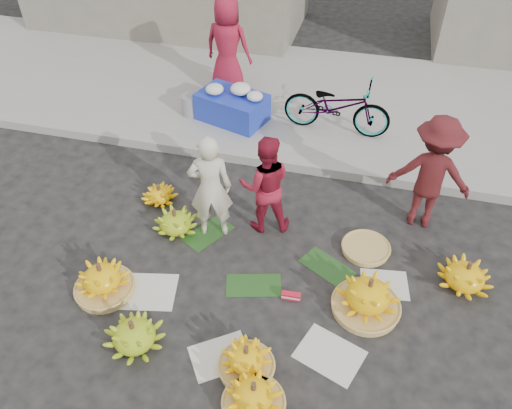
% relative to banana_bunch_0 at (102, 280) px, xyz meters
% --- Properties ---
extents(ground, '(80.00, 80.00, 0.00)m').
position_rel_banana_bunch_0_xyz_m(ground, '(1.76, 0.71, -0.20)').
color(ground, black).
rests_on(ground, ground).
extents(curb, '(40.00, 0.25, 0.15)m').
position_rel_banana_bunch_0_xyz_m(curb, '(1.76, 2.91, -0.12)').
color(curb, gray).
rests_on(curb, ground).
extents(sidewalk, '(40.00, 4.00, 0.12)m').
position_rel_banana_bunch_0_xyz_m(sidewalk, '(1.76, 5.01, -0.14)').
color(sidewalk, gray).
rests_on(sidewalk, ground).
extents(newspaper_scatter, '(3.20, 1.80, 0.00)m').
position_rel_banana_bunch_0_xyz_m(newspaper_scatter, '(1.76, -0.09, -0.20)').
color(newspaper_scatter, silver).
rests_on(newspaper_scatter, ground).
extents(banana_leaves, '(2.00, 1.00, 0.00)m').
position_rel_banana_bunch_0_xyz_m(banana_leaves, '(1.66, 0.91, -0.19)').
color(banana_leaves, '#194216').
rests_on(banana_leaves, ground).
extents(banana_bunch_0, '(0.68, 0.68, 0.46)m').
position_rel_banana_bunch_0_xyz_m(banana_bunch_0, '(0.00, 0.00, 0.00)').
color(banana_bunch_0, '#B28D4A').
rests_on(banana_bunch_0, ground).
extents(banana_bunch_1, '(0.73, 0.73, 0.39)m').
position_rel_banana_bunch_0_xyz_m(banana_bunch_1, '(0.65, -0.57, -0.03)').
color(banana_bunch_1, '#7EA717').
rests_on(banana_bunch_1, ground).
extents(banana_bunch_2, '(0.66, 0.66, 0.42)m').
position_rel_banana_bunch_0_xyz_m(banana_bunch_2, '(2.03, -0.93, -0.02)').
color(banana_bunch_2, '#B28D4A').
rests_on(banana_bunch_2, ground).
extents(banana_bunch_3, '(0.56, 0.56, 0.40)m').
position_rel_banana_bunch_0_xyz_m(banana_bunch_3, '(1.86, -0.57, -0.03)').
color(banana_bunch_3, '#B28D4A').
rests_on(banana_bunch_3, ground).
extents(banana_bunch_4, '(0.78, 0.78, 0.50)m').
position_rel_banana_bunch_0_xyz_m(banana_bunch_4, '(2.96, 0.49, 0.02)').
color(banana_bunch_4, '#B28D4A').
rests_on(banana_bunch_4, ground).
extents(banana_bunch_5, '(0.74, 0.74, 0.39)m').
position_rel_banana_bunch_0_xyz_m(banana_bunch_5, '(4.04, 1.12, -0.03)').
color(banana_bunch_5, yellow).
rests_on(banana_bunch_5, ground).
extents(banana_bunch_6, '(0.68, 0.68, 0.36)m').
position_rel_banana_bunch_0_xyz_m(banana_bunch_6, '(0.43, 1.16, -0.04)').
color(banana_bunch_6, '#7EA717').
rests_on(banana_bunch_6, ground).
extents(banana_bunch_7, '(0.55, 0.55, 0.29)m').
position_rel_banana_bunch_0_xyz_m(banana_bunch_7, '(-0.01, 1.67, -0.08)').
color(banana_bunch_7, yellow).
rests_on(banana_bunch_7, ground).
extents(basket_spare, '(0.63, 0.63, 0.07)m').
position_rel_banana_bunch_0_xyz_m(basket_spare, '(2.89, 1.41, -0.16)').
color(basket_spare, '#B28D4A').
rests_on(basket_spare, ground).
extents(incense_stack, '(0.22, 0.08, 0.09)m').
position_rel_banana_bunch_0_xyz_m(incense_stack, '(2.12, 0.42, -0.15)').
color(incense_stack, red).
rests_on(incense_stack, ground).
extents(vendor_cream, '(0.62, 0.49, 1.47)m').
position_rel_banana_bunch_0_xyz_m(vendor_cream, '(0.91, 1.27, 0.54)').
color(vendor_cream, beige).
rests_on(vendor_cream, ground).
extents(vendor_red, '(0.79, 0.69, 1.38)m').
position_rel_banana_bunch_0_xyz_m(vendor_red, '(1.54, 1.56, 0.49)').
color(vendor_red, '#A7192F').
rests_on(vendor_red, ground).
extents(man_striped, '(1.07, 0.66, 1.59)m').
position_rel_banana_bunch_0_xyz_m(man_striped, '(3.53, 2.15, 0.60)').
color(man_striped, maroon).
rests_on(man_striped, ground).
extents(flower_table, '(1.26, 0.99, 0.64)m').
position_rel_banana_bunch_0_xyz_m(flower_table, '(0.43, 3.84, 0.19)').
color(flower_table, '#1A2CA9').
rests_on(flower_table, sidewalk).
extents(grey_bucket, '(0.31, 0.31, 0.35)m').
position_rel_banana_bunch_0_xyz_m(grey_bucket, '(-0.30, 3.82, 0.10)').
color(grey_bucket, gray).
rests_on(grey_bucket, sidewalk).
extents(flower_vendor, '(0.89, 0.63, 1.71)m').
position_rel_banana_bunch_0_xyz_m(flower_vendor, '(0.08, 4.80, 0.78)').
color(flower_vendor, '#A7192F').
rests_on(flower_vendor, sidewalk).
extents(bicycle, '(0.70, 1.75, 0.90)m').
position_rel_banana_bunch_0_xyz_m(bicycle, '(2.15, 3.92, 0.37)').
color(bicycle, gray).
rests_on(bicycle, sidewalk).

